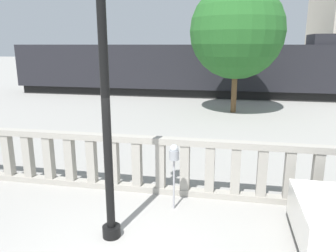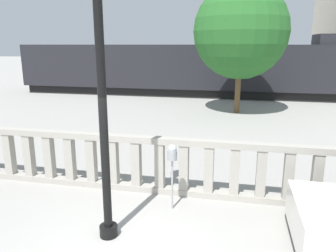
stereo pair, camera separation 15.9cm
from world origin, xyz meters
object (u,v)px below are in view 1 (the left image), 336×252
object	(u,v)px
tree_left	(237,31)
parking_meter	(174,156)
train_near	(182,69)
lamppost	(103,40)

from	to	relation	value
tree_left	parking_meter	bearing A→B (deg)	-96.54
train_near	parking_meter	bearing A→B (deg)	-81.79
train_near	lamppost	bearing A→B (deg)	-85.45
lamppost	tree_left	bearing A→B (deg)	79.77
parking_meter	train_near	bearing A→B (deg)	98.21
lamppost	parking_meter	world-z (taller)	lamppost
parking_meter	train_near	size ratio (longest dim) A/B	0.06
train_near	tree_left	bearing A→B (deg)	-56.08
train_near	tree_left	world-z (taller)	tree_left
train_near	tree_left	xyz separation A→B (m)	(3.43, -5.10, 2.17)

